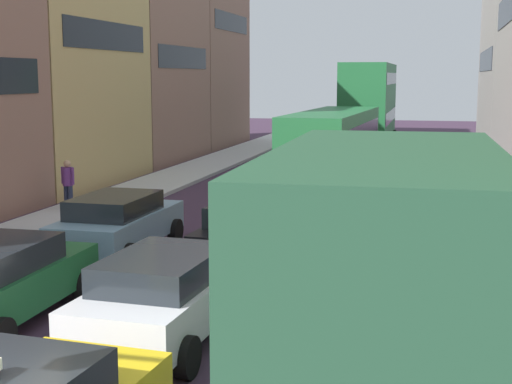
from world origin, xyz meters
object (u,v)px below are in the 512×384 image
at_px(removalist_box_truck, 388,275).
at_px(pedestrian_mid_sidewalk, 68,182).
at_px(coupe_centre_lane_fourth, 299,192).
at_px(bus_mid_queue_primary, 333,139).
at_px(sedan_right_lane_behind_truck, 401,245).
at_px(bus_far_queue_secondary, 369,103).
at_px(hatchback_centre_lane_third, 254,230).
at_px(sedan_centre_lane_second, 167,293).
at_px(wagon_right_lane_far, 415,201).
at_px(sedan_left_lane_third, 118,222).

distance_m(removalist_box_truck, pedestrian_mid_sidewalk, 17.01).
relative_size(coupe_centre_lane_fourth, bus_mid_queue_primary, 0.42).
distance_m(sedan_right_lane_behind_truck, bus_far_queue_secondary, 28.20).
height_order(bus_mid_queue_primary, pedestrian_mid_sidewalk, bus_mid_queue_primary).
height_order(hatchback_centre_lane_third, sedan_right_lane_behind_truck, same).
height_order(removalist_box_truck, hatchback_centre_lane_third, removalist_box_truck).
bearing_deg(sedan_right_lane_behind_truck, coupe_centre_lane_fourth, 30.27).
height_order(sedan_centre_lane_second, bus_far_queue_secondary, bus_far_queue_secondary).
relative_size(sedan_right_lane_behind_truck, wagon_right_lane_far, 1.00).
bearing_deg(bus_far_queue_secondary, pedestrian_mid_sidewalk, 160.18).
xyz_separation_m(coupe_centre_lane_fourth, wagon_right_lane_far, (3.54, -0.70, 0.00)).
xyz_separation_m(sedan_right_lane_behind_truck, bus_mid_queue_primary, (-3.66, 15.15, 0.96)).
distance_m(bus_mid_queue_primary, pedestrian_mid_sidewalk, 11.82).
height_order(wagon_right_lane_far, bus_mid_queue_primary, bus_mid_queue_primary).
bearing_deg(sedan_centre_lane_second, bus_far_queue_secondary, 2.32).
bearing_deg(bus_mid_queue_primary, pedestrian_mid_sidewalk, 143.58).
bearing_deg(sedan_right_lane_behind_truck, pedestrian_mid_sidewalk, 64.00).
xyz_separation_m(coupe_centre_lane_fourth, sedan_right_lane_behind_truck, (3.46, -6.51, 0.00)).
distance_m(removalist_box_truck, sedan_centre_lane_second, 4.56).
height_order(removalist_box_truck, bus_far_queue_secondary, bus_far_queue_secondary).
bearing_deg(hatchback_centre_lane_third, bus_mid_queue_primary, 4.00).
distance_m(removalist_box_truck, hatchback_centre_lane_third, 8.50).
relative_size(sedan_centre_lane_second, pedestrian_mid_sidewalk, 2.64).
distance_m(hatchback_centre_lane_third, sedan_right_lane_behind_truck, 3.50).
xyz_separation_m(sedan_centre_lane_second, bus_far_queue_secondary, (0.17, 32.45, 2.03)).
bearing_deg(wagon_right_lane_far, bus_mid_queue_primary, 19.85).
relative_size(sedan_right_lane_behind_truck, bus_mid_queue_primary, 0.41).
xyz_separation_m(wagon_right_lane_far, bus_far_queue_secondary, (-3.47, 22.12, 2.03)).
distance_m(sedan_centre_lane_second, hatchback_centre_lane_third, 5.29).
height_order(sedan_centre_lane_second, wagon_right_lane_far, same).
relative_size(sedan_left_lane_third, pedestrian_mid_sidewalk, 2.60).
bearing_deg(hatchback_centre_lane_third, wagon_right_lane_far, -31.69).
relative_size(hatchback_centre_lane_third, wagon_right_lane_far, 1.01).
xyz_separation_m(hatchback_centre_lane_third, wagon_right_lane_far, (3.49, 5.04, 0.00)).
height_order(sedan_right_lane_behind_truck, wagon_right_lane_far, same).
relative_size(removalist_box_truck, wagon_right_lane_far, 1.78).
bearing_deg(removalist_box_truck, sedan_left_lane_third, 41.05).
bearing_deg(pedestrian_mid_sidewalk, bus_mid_queue_primary, 157.28).
height_order(removalist_box_truck, coupe_centre_lane_fourth, removalist_box_truck).
xyz_separation_m(wagon_right_lane_far, bus_mid_queue_primary, (-3.74, 9.35, 0.96)).
height_order(sedan_left_lane_third, wagon_right_lane_far, same).
height_order(coupe_centre_lane_fourth, sedan_right_lane_behind_truck, same).
bearing_deg(sedan_left_lane_third, pedestrian_mid_sidewalk, 39.36).
xyz_separation_m(sedan_centre_lane_second, pedestrian_mid_sidewalk, (-7.44, 10.45, 0.15)).
xyz_separation_m(hatchback_centre_lane_third, bus_far_queue_secondary, (0.02, 27.16, 2.03)).
xyz_separation_m(bus_far_queue_secondary, pedestrian_mid_sidewalk, (-7.61, -22.00, -1.88)).
bearing_deg(coupe_centre_lane_fourth, bus_far_queue_secondary, -3.90).
distance_m(sedan_left_lane_third, coupe_centre_lane_fourth, 6.66).
xyz_separation_m(removalist_box_truck, sedan_right_lane_behind_truck, (-0.19, 6.85, -1.18)).
bearing_deg(bus_far_queue_secondary, wagon_right_lane_far, -171.82).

